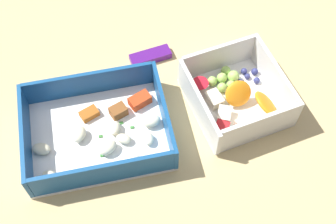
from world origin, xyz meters
TOP-DOWN VIEW (x-y plane):
  - table_surface at (0.00, 0.00)cm, footprint 80.00×80.00cm
  - pasta_container at (-12.71, 0.03)cm, footprint 21.42×16.59cm
  - fruit_bowl at (9.13, 1.43)cm, footprint 16.02×16.81cm
  - candy_bar at (-2.24, 13.27)cm, footprint 7.28×3.40cm

SIDE VIEW (x-z plane):
  - table_surface at x=0.00cm, z-range 0.00..2.00cm
  - candy_bar at x=-2.24cm, z-range 2.00..3.20cm
  - pasta_container at x=-12.71cm, z-range 0.90..6.42cm
  - fruit_bowl at x=9.13cm, z-range 1.03..7.18cm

